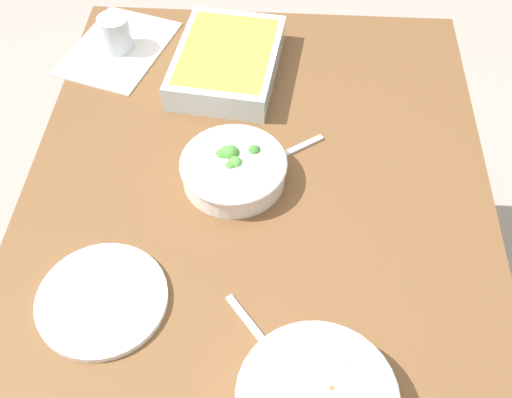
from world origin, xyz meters
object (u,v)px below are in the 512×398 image
Objects in this scene: baking_dish at (227,60)px; spoon_by_broccoli at (276,158)px; broccoli_bowl at (234,169)px; drink_cup at (116,35)px; side_plate at (102,299)px; spoon_by_stew at (268,347)px.

spoon_by_broccoli is at bearing -155.21° from baking_dish.
spoon_by_broccoli is (0.06, -0.08, -0.03)m from broccoli_bowl.
drink_cup reaches higher than side_plate.
drink_cup is 0.57× the size of spoon_by_stew.
baking_dish is at bearing 7.41° from broccoli_bowl.
side_plate is at bearing -170.79° from drink_cup.
broccoli_bowl reaches higher than baking_dish.
spoon_by_broccoli is (-0.26, -0.12, -0.03)m from baking_dish.
side_plate is 1.43× the size of spoon_by_broccoli.
spoon_by_broccoli is (0.41, 0.00, 0.00)m from spoon_by_stew.
broccoli_bowl is at bearing 125.13° from spoon_by_broccoli.
broccoli_bowl is 0.35m from side_plate.
baking_dish is at bearing -104.41° from drink_cup.
side_plate is 0.44m from spoon_by_broccoli.
side_plate is 1.49× the size of spoon_by_stew.
drink_cup reaches higher than broccoli_bowl.
drink_cup is at bearing 49.48° from spoon_by_broccoli.
drink_cup is 0.68m from side_plate.
drink_cup is (0.07, 0.26, 0.00)m from baking_dish.
baking_dish reaches higher than spoon_by_broccoli.
broccoli_bowl is 0.10m from spoon_by_broccoli.
drink_cup is 0.55× the size of spoon_by_broccoli.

